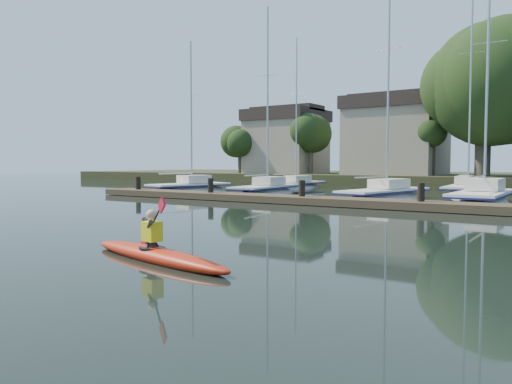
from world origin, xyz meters
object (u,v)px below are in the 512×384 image
Objects in this scene: dock at (357,202)px; sailboat_2 at (384,203)px; sailboat_5 at (295,191)px; sailboat_3 at (483,209)px; sailboat_0 at (190,195)px; sailboat_1 at (266,197)px; sailboat_6 at (467,197)px; kayak at (156,252)px.

sailboat_2 is (-0.45, 5.09, -0.39)m from dock.
sailboat_2 is at bearing -30.69° from sailboat_5.
dock is 2.57× the size of sailboat_5.
sailboat_2 reaches higher than sailboat_5.
dock is at bearing -43.84° from sailboat_5.
sailboat_5 is (-15.47, 8.26, 0.04)m from sailboat_3.
sailboat_1 is (5.97, 0.81, 0.01)m from sailboat_0.
sailboat_6 is (16.95, 8.57, 0.01)m from sailboat_0.
sailboat_3 reaches higher than sailboat_0.
sailboat_6 is (13.11, 0.18, -0.02)m from sailboat_5.
sailboat_3 reaches higher than kayak.
sailboat_0 is at bearing 141.23° from kayak.
kayak is 0.35× the size of sailboat_1.
sailboat_3 is (5.27, -0.56, -0.03)m from sailboat_2.
kayak is 14.94m from dock.
sailboat_5 is at bearing 125.23° from kayak.
sailboat_0 is 14.07m from sailboat_2.
dock is 2.84× the size of sailboat_0.
sailboat_2 is at bearing 95.08° from dock.
sailboat_1 is at bearing 177.73° from sailboat_3.
sailboat_5 is at bearing 177.71° from sailboat_6.
kayak is at bearing -84.04° from dock.
kayak is 25.07m from sailboat_0.
sailboat_6 is (-2.37, 8.44, 0.02)m from sailboat_3.
kayak is at bearing -73.51° from sailboat_2.
sailboat_2 is at bearing 13.70° from sailboat_0.
sailboat_1 reaches higher than kayak.
sailboat_5 is (-10.20, 7.70, 0.02)m from sailboat_2.
sailboat_6 is (2.90, 7.88, -0.00)m from sailboat_2.
sailboat_6 is (10.99, 7.77, -0.00)m from sailboat_1.
sailboat_1 is at bearing 128.10° from kayak.
sailboat_6 reaches higher than sailboat_0.
sailboat_3 is at bearing 43.22° from dock.
sailboat_6 reaches higher than sailboat_3.
sailboat_5 reaches higher than sailboat_0.
sailboat_0 is 0.82× the size of sailboat_2.
sailboat_6 is at bearing 80.52° from sailboat_2.
kayak is 0.30× the size of sailboat_6.
sailboat_1 is at bearing 18.59° from sailboat_0.
sailboat_2 is 0.91× the size of sailboat_6.
dock is at bearing -103.79° from sailboat_6.
sailboat_3 is (13.35, -0.67, -0.02)m from sailboat_1.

